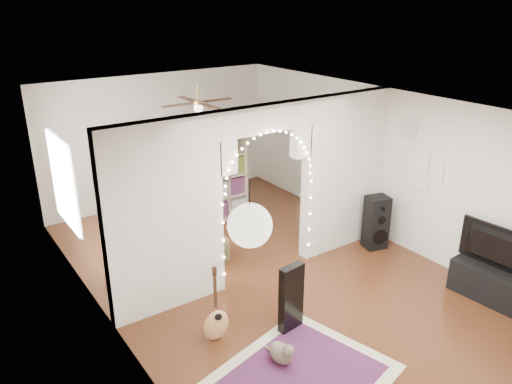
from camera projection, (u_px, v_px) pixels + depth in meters
floor at (264, 271)px, 8.04m from camera, size 7.50×7.50×0.00m
ceiling at (265, 104)px, 7.05m from camera, size 5.00×7.50×0.02m
wall_back at (160, 139)px, 10.41m from camera, size 5.00×0.02×2.70m
wall_front at (498, 313)px, 4.68m from camera, size 5.00×0.02×2.70m
wall_left at (102, 235)px, 6.21m from camera, size 0.02×7.50×2.70m
wall_right at (378, 163)px, 8.88m from camera, size 0.02×7.50×2.70m
divider_wall at (265, 188)px, 7.52m from camera, size 5.00×0.20×2.70m
fairy_lights at (270, 183)px, 7.37m from camera, size 1.64×0.04×1.60m
window at (63, 182)px, 7.55m from camera, size 0.04×1.20×1.40m
wall_clock at (410, 129)px, 8.13m from camera, size 0.03×0.31×0.31m
picture_frames at (425, 171)px, 8.05m from camera, size 0.02×0.50×0.70m
paper_lantern at (250, 226)px, 4.37m from camera, size 0.40×0.40×0.40m
ceiling_fan at (198, 102)px, 8.69m from camera, size 1.10×1.10×0.30m
area_rug at (295, 383)px, 5.69m from camera, size 2.55×2.14×0.02m
guitar_case at (291, 298)px, 6.48m from camera, size 0.37×0.17×0.94m
acoustic_guitar at (216, 314)px, 6.29m from camera, size 0.38×0.24×0.90m
tabby_cat at (281, 353)px, 5.98m from camera, size 0.23×0.52×0.35m
floor_speaker at (376, 222)px, 8.64m from camera, size 0.44×0.41×0.95m
media_console at (487, 283)px, 7.23m from camera, size 0.47×1.02×0.50m
tv at (493, 249)px, 7.03m from camera, size 0.21×1.08×0.62m
bookcase at (205, 179)px, 9.52m from camera, size 1.72×0.56×1.73m
dining_table at (185, 176)px, 10.27m from camera, size 1.27×0.92×0.76m
flower_vase at (184, 168)px, 10.21m from camera, size 0.20×0.20×0.19m
dining_chair_left at (152, 207)px, 9.87m from camera, size 0.50×0.52×0.45m
dining_chair_right at (211, 248)px, 8.29m from camera, size 0.56×0.57×0.44m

